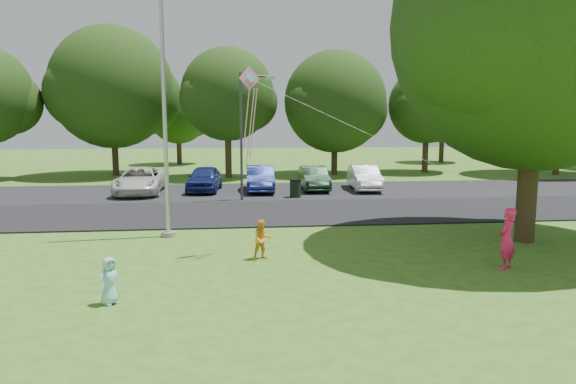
{
  "coord_description": "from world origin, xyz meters",
  "views": [
    {
      "loc": [
        -1.31,
        -12.32,
        3.91
      ],
      "look_at": [
        0.46,
        4.0,
        1.6
      ],
      "focal_mm": 32.0,
      "sensor_mm": 36.0,
      "label": 1
    }
  ],
  "objects": [
    {
      "name": "trash_can",
      "position": [
        1.82,
        13.0,
        0.49
      ],
      "size": [
        0.61,
        0.61,
        0.96
      ],
      "rotation": [
        0.0,
        0.0,
        -0.01
      ],
      "color": "black",
      "rests_on": "ground"
    },
    {
      "name": "ground",
      "position": [
        0.0,
        0.0,
        0.0
      ],
      "size": [
        120.0,
        120.0,
        0.0
      ],
      "primitive_type": "plane",
      "color": "#38681B",
      "rests_on": "ground"
    },
    {
      "name": "woman",
      "position": [
        5.82,
        0.13,
        0.82
      ],
      "size": [
        0.71,
        0.68,
        1.64
      ],
      "primitive_type": "imported",
      "rotation": [
        0.0,
        0.0,
        3.83
      ],
      "color": "#FF2161",
      "rests_on": "ground"
    },
    {
      "name": "park_road",
      "position": [
        0.0,
        9.0,
        0.03
      ],
      "size": [
        60.0,
        6.0,
        0.06
      ],
      "primitive_type": "cube",
      "color": "black",
      "rests_on": "ground"
    },
    {
      "name": "street_lamp",
      "position": [
        -0.64,
        12.44,
        3.68
      ],
      "size": [
        1.72,
        0.43,
        6.13
      ],
      "rotation": [
        0.0,
        0.0,
        0.15
      ],
      "color": "#3F3F44",
      "rests_on": "ground"
    },
    {
      "name": "tree_row",
      "position": [
        1.59,
        24.23,
        5.71
      ],
      "size": [
        64.35,
        11.94,
        10.88
      ],
      "color": "#332316",
      "rests_on": "ground"
    },
    {
      "name": "parking_strip",
      "position": [
        0.0,
        15.5,
        0.03
      ],
      "size": [
        42.0,
        7.0,
        0.06
      ],
      "primitive_type": "cube",
      "color": "black",
      "rests_on": "ground"
    },
    {
      "name": "child_yellow",
      "position": [
        -0.51,
        1.82,
        0.57
      ],
      "size": [
        0.65,
        0.56,
        1.14
      ],
      "primitive_type": "imported",
      "rotation": [
        0.0,
        0.0,
        0.27
      ],
      "color": "#FF9C28",
      "rests_on": "ground"
    },
    {
      "name": "horizon_trees",
      "position": [
        4.06,
        33.88,
        4.3
      ],
      "size": [
        77.46,
        7.2,
        7.02
      ],
      "color": "#332316",
      "rests_on": "ground"
    },
    {
      "name": "child_blue",
      "position": [
        -3.96,
        -1.42,
        0.52
      ],
      "size": [
        0.58,
        0.59,
        1.03
      ],
      "primitive_type": "imported",
      "rotation": [
        0.0,
        0.0,
        0.84
      ],
      "color": "#93D7E1",
      "rests_on": "ground"
    },
    {
      "name": "parked_cars",
      "position": [
        -1.09,
        15.44,
        0.74
      ],
      "size": [
        14.22,
        5.16,
        1.38
      ],
      "color": "silver",
      "rests_on": "ground"
    },
    {
      "name": "flagpole",
      "position": [
        -3.5,
        5.0,
        4.17
      ],
      "size": [
        0.5,
        0.5,
        10.0
      ],
      "color": "#B7BABF",
      "rests_on": "ground"
    },
    {
      "name": "big_tree",
      "position": [
        8.0,
        2.98,
        6.57
      ],
      "size": [
        9.56,
        8.97,
        11.27
      ],
      "rotation": [
        0.0,
        0.0,
        0.22
      ],
      "color": "#332316",
      "rests_on": "ground"
    },
    {
      "name": "kite",
      "position": [
        -0.65,
        2.43,
        4.6
      ],
      "size": [
        6.92,
        2.64,
        3.54
      ],
      "rotation": [
        0.0,
        0.0,
        0.52
      ],
      "color": "pink",
      "rests_on": "ground"
    }
  ]
}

